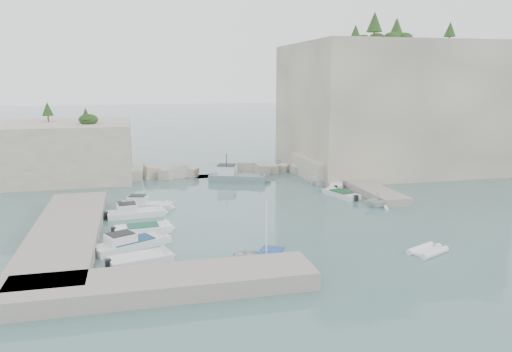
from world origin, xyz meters
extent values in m
plane|color=#496E6E|center=(0.00, 0.00, 0.00)|extent=(400.00, 400.00, 0.00)
cube|color=beige|center=(23.00, 23.00, 8.50)|extent=(26.00, 22.00, 17.00)
cube|color=beige|center=(13.00, 18.00, 1.25)|extent=(8.00, 10.00, 2.50)
cube|color=beige|center=(-20.00, 25.00, 3.50)|extent=(16.00, 14.00, 7.00)
cube|color=#9E9689|center=(-17.00, -1.00, 0.55)|extent=(5.00, 24.00, 1.10)
cube|color=#9E9689|center=(-10.00, -12.50, 0.55)|extent=(18.00, 4.00, 1.10)
cube|color=#9E9689|center=(13.50, 10.00, 0.40)|extent=(3.00, 16.00, 0.80)
cube|color=beige|center=(-1.00, 22.00, 0.70)|extent=(28.00, 3.00, 1.40)
imported|color=white|center=(-3.02, -9.39, 0.00)|extent=(5.71, 5.26, 0.96)
imported|color=white|center=(11.73, 2.65, 0.00)|extent=(3.27, 2.85, 1.67)
imported|color=white|center=(10.28, 13.35, 0.00)|extent=(4.20, 2.37, 1.53)
cylinder|color=white|center=(-3.02, -9.39, 2.58)|extent=(0.10, 0.10, 4.20)
cone|color=#1E4219|center=(18.00, 18.00, 19.27)|extent=(1.96, 1.96, 2.45)
cone|color=#1E4219|center=(26.00, 27.00, 19.60)|extent=(2.24, 2.24, 2.80)
cone|color=#1E4219|center=(30.00, 20.00, 18.82)|extent=(1.57, 1.57, 1.96)
cone|color=#1E4219|center=(21.00, 30.00, 19.08)|extent=(1.79, 1.79, 2.24)
cone|color=#1E4219|center=(-22.00, 27.00, 8.62)|extent=(1.40, 1.40, 1.75)
cone|color=#1E4219|center=(-17.00, 22.00, 8.30)|extent=(1.12, 1.12, 1.40)
camera|label=1|loc=(-11.37, -40.75, 12.57)|focal=35.00mm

